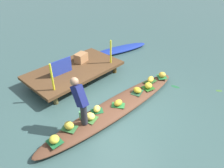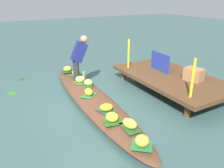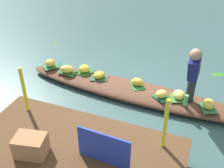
{
  "view_description": "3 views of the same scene",
  "coord_description": "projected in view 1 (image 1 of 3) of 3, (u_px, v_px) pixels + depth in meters",
  "views": [
    {
      "loc": [
        -3.47,
        -3.11,
        3.9
      ],
      "look_at": [
        0.38,
        0.54,
        0.47
      ],
      "focal_mm": 33.86,
      "sensor_mm": 36.0,
      "label": 1
    },
    {
      "loc": [
        4.45,
        -1.99,
        2.44
      ],
      "look_at": [
        0.15,
        0.45,
        0.47
      ],
      "focal_mm": 36.23,
      "sensor_mm": 36.0,
      "label": 2
    },
    {
      "loc": [
        -1.31,
        4.69,
        3.41
      ],
      "look_at": [
        0.3,
        0.55,
        0.56
      ],
      "focal_mm": 44.44,
      "sensor_mm": 36.0,
      "label": 3
    }
  ],
  "objects": [
    {
      "name": "banana_bunch_4",
      "position": [
        69.0,
        125.0,
        5.05
      ],
      "size": [
        0.26,
        0.29,
        0.18
      ],
      "primitive_type": "ellipsoid",
      "rotation": [
        0.0,
        0.0,
        1.78
      ],
      "color": "gold",
      "rests_on": "vendor_boat"
    },
    {
      "name": "leaf_mat_7",
      "position": [
        118.0,
        105.0,
        5.84
      ],
      "size": [
        0.41,
        0.43,
        0.01
      ],
      "primitive_type": "cube",
      "rotation": [
        0.0,
        0.0,
        2.2
      ],
      "color": "#297B36",
      "rests_on": "vendor_boat"
    },
    {
      "name": "banana_bunch_8",
      "position": [
        162.0,
        75.0,
        7.08
      ],
      "size": [
        0.33,
        0.33,
        0.18
      ],
      "primitive_type": "ellipsoid",
      "rotation": [
        0.0,
        0.0,
        5.44
      ],
      "color": "gold",
      "rests_on": "vendor_boat"
    },
    {
      "name": "banana_bunch_0",
      "position": [
        151.0,
        79.0,
        6.83
      ],
      "size": [
        0.34,
        0.26,
        0.18
      ],
      "primitive_type": "ellipsoid",
      "rotation": [
        0.0,
        0.0,
        3.42
      ],
      "color": "yellow",
      "rests_on": "vendor_boat"
    },
    {
      "name": "leaf_mat_5",
      "position": [
        90.0,
        119.0,
        5.38
      ],
      "size": [
        0.4,
        0.4,
        0.01
      ],
      "primitive_type": "cube",
      "rotation": [
        0.0,
        0.0,
        1.86
      ],
      "color": "#3F7234",
      "rests_on": "vendor_boat"
    },
    {
      "name": "produce_crate",
      "position": [
        81.0,
        58.0,
        7.63
      ],
      "size": [
        0.5,
        0.41,
        0.32
      ],
      "primitive_type": "cube",
      "rotation": [
        0.0,
        0.0,
        0.21
      ],
      "color": "#A47046",
      "rests_on": "dock_platform"
    },
    {
      "name": "banana_bunch_6",
      "position": [
        97.0,
        109.0,
        5.59
      ],
      "size": [
        0.29,
        0.28,
        0.16
      ],
      "primitive_type": "ellipsoid",
      "rotation": [
        0.0,
        0.0,
        0.63
      ],
      "color": "#F6DB55",
      "rests_on": "vendor_boat"
    },
    {
      "name": "banana_bunch_5",
      "position": [
        90.0,
        116.0,
        5.34
      ],
      "size": [
        0.29,
        0.3,
        0.17
      ],
      "primitive_type": "ellipsoid",
      "rotation": [
        0.0,
        0.0,
        0.26
      ],
      "color": "#F9DF58",
      "rests_on": "vendor_boat"
    },
    {
      "name": "banana_bunch_2",
      "position": [
        137.0,
        90.0,
        6.34
      ],
      "size": [
        0.28,
        0.32,
        0.15
      ],
      "primitive_type": "ellipsoid",
      "rotation": [
        0.0,
        0.0,
        1.32
      ],
      "color": "gold",
      "rests_on": "vendor_boat"
    },
    {
      "name": "market_banner",
      "position": [
        61.0,
        67.0,
        6.82
      ],
      "size": [
        0.78,
        0.07,
        0.52
      ],
      "primitive_type": "cube",
      "rotation": [
        0.0,
        0.0,
        -0.05
      ],
      "color": "#253798",
      "rests_on": "dock_platform"
    },
    {
      "name": "canal_water",
      "position": [
        117.0,
        110.0,
        6.03
      ],
      "size": [
        40.0,
        40.0,
        0.0
      ],
      "primitive_type": "plane",
      "color": "#365451",
      "rests_on": "ground"
    },
    {
      "name": "leaf_mat_2",
      "position": [
        137.0,
        92.0,
        6.38
      ],
      "size": [
        0.44,
        0.37,
        0.01
      ],
      "primitive_type": "cube",
      "rotation": [
        0.0,
        0.0,
        0.27
      ],
      "color": "#284F32",
      "rests_on": "vendor_boat"
    },
    {
      "name": "banana_bunch_3",
      "position": [
        148.0,
        85.0,
        6.52
      ],
      "size": [
        0.33,
        0.33,
        0.18
      ],
      "primitive_type": "ellipsoid",
      "rotation": [
        0.0,
        0.0,
        2.29
      ],
      "color": "yellow",
      "rests_on": "vendor_boat"
    },
    {
      "name": "dock_platform",
      "position": [
        74.0,
        70.0,
        7.29
      ],
      "size": [
        3.2,
        1.8,
        0.4
      ],
      "color": "#53361F",
      "rests_on": "ground"
    },
    {
      "name": "banana_bunch_1",
      "position": [
        54.0,
        139.0,
        4.7
      ],
      "size": [
        0.27,
        0.28,
        0.16
      ],
      "primitive_type": "ellipsoid",
      "rotation": [
        0.0,
        0.0,
        4.5
      ],
      "color": "gold",
      "rests_on": "vendor_boat"
    },
    {
      "name": "leaf_mat_3",
      "position": [
        148.0,
        88.0,
        6.57
      ],
      "size": [
        0.39,
        0.39,
        0.01
      ],
      "primitive_type": "cube",
      "rotation": [
        0.0,
        0.0,
        1.33
      ],
      "color": "#26641E",
      "rests_on": "vendor_boat"
    },
    {
      "name": "banana_bunch_7",
      "position": [
        118.0,
        103.0,
        5.8
      ],
      "size": [
        0.26,
        0.19,
        0.17
      ],
      "primitive_type": "ellipsoid",
      "rotation": [
        0.0,
        0.0,
        3.11
      ],
      "color": "gold",
      "rests_on": "vendor_boat"
    },
    {
      "name": "moored_boat",
      "position": [
        120.0,
        49.0,
        9.38
      ],
      "size": [
        2.85,
        1.35,
        0.18
      ],
      "primitive_type": "ellipsoid",
      "rotation": [
        0.0,
        0.0,
        -0.27
      ],
      "color": "navy",
      "rests_on": "ground"
    },
    {
      "name": "leaf_mat_6",
      "position": [
        97.0,
        111.0,
        5.63
      ],
      "size": [
        0.4,
        0.37,
        0.01
      ],
      "primitive_type": "cube",
      "rotation": [
        0.0,
        0.0,
        2.57
      ],
      "color": "#1B5B2F",
      "rests_on": "vendor_boat"
    },
    {
      "name": "railing_post_west",
      "position": [
        52.0,
        77.0,
        5.95
      ],
      "size": [
        0.06,
        0.06,
        0.85
      ],
      "primitive_type": "cylinder",
      "color": "yellow",
      "rests_on": "dock_platform"
    },
    {
      "name": "leaf_mat_4",
      "position": [
        69.0,
        128.0,
        5.1
      ],
      "size": [
        0.39,
        0.43,
        0.01
      ],
      "primitive_type": "cube",
      "rotation": [
        0.0,
        0.0,
        2.0
      ],
      "color": "#306835",
      "rests_on": "vendor_boat"
    },
    {
      "name": "railing_post_east",
      "position": [
        111.0,
        52.0,
        7.41
      ],
      "size": [
        0.06,
        0.06,
        0.85
      ],
      "primitive_type": "cylinder",
      "color": "yellow",
      "rests_on": "dock_platform"
    },
    {
      "name": "vendor_person",
      "position": [
        80.0,
        99.0,
        4.94
      ],
      "size": [
        0.21,
        0.49,
        1.21
      ],
      "color": "#28282D",
      "rests_on": "vendor_boat"
    },
    {
      "name": "leaf_mat_1",
      "position": [
        55.0,
        142.0,
        4.75
      ],
      "size": [
        0.31,
        0.35,
        0.01
      ],
      "primitive_type": "cube",
      "rotation": [
        0.0,
        0.0,
        1.53
      ],
      "color": "#1B5D30",
      "rests_on": "vendor_boat"
    },
    {
      "name": "drifting_plant_2",
      "position": [
        175.0,
        87.0,
        7.03
      ],
      "size": [
        0.19,
        0.31,
        0.01
      ],
      "primitive_type": "ellipsoid",
      "rotation": [
        0.0,
        0.0,
        1.77
      ],
      "color": "#1F5F35",
      "rests_on": "ground"
    },
    {
      "name": "leaf_mat_0",
      "position": [
        150.0,
        82.0,
        6.87
      ],
      "size": [
        0.44,
        0.27,
        0.01
      ],
      "primitive_type": "cube",
      "rotation": [
        0.0,
        0.0,
        3.06
      ],
      "color": "#285423",
      "rests_on": "vendor_boat"
    },
    {
      "name": "vendor_boat",
      "position": [
        117.0,
        107.0,
        5.96
      ],
      "size": [
        5.14,
        1.05,
        0.22
      ],
      "primitive_type": "ellipsoid",
      "rotation": [
        0.0,
        0.0,
        -0.05
      ],
      "color": "brown",
      "rests_on": "ground"
    },
    {
      "name": "leaf_mat_8",
      "position": [
        162.0,
        77.0,
        7.12
      ],
      "size": [
        0.44,
        0.44,
        0.01
      ],
      "primitive_type": "cube",
      "rotation": [
        0.0,
        0.0,
        0.86
      ],
      "color": "#267138",
      "rests_on": "vendor_boat"
    },
    {
      "name": "drifting_plant_3",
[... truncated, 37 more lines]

